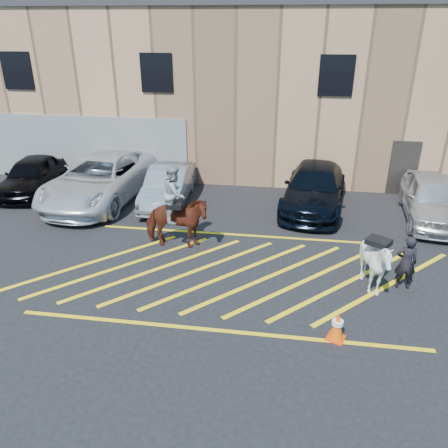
# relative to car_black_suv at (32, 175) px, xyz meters

# --- Properties ---
(ground) EXTENTS (90.00, 90.00, 0.00)m
(ground) POSITION_rel_car_black_suv_xyz_m (8.99, -5.07, -0.72)
(ground) COLOR black
(ground) RESTS_ON ground
(car_black_suv) EXTENTS (2.15, 4.38, 1.44)m
(car_black_suv) POSITION_rel_car_black_suv_xyz_m (0.00, 0.00, 0.00)
(car_black_suv) COLOR black
(car_black_suv) RESTS_ON ground
(car_white_pickup) EXTENTS (3.33, 6.44, 1.74)m
(car_white_pickup) POSITION_rel_car_black_suv_xyz_m (3.17, -0.44, 0.15)
(car_white_pickup) COLOR silver
(car_white_pickup) RESTS_ON ground
(car_silver_sedan) EXTENTS (1.70, 4.33, 1.40)m
(car_silver_sedan) POSITION_rel_car_black_suv_xyz_m (5.86, -0.37, -0.02)
(car_silver_sedan) COLOR #9397A0
(car_silver_sedan) RESTS_ON ground
(car_blue_suv) EXTENTS (2.84, 5.52, 1.53)m
(car_blue_suv) POSITION_rel_car_black_suv_xyz_m (11.44, 0.05, 0.05)
(car_blue_suv) COLOR black
(car_blue_suv) RESTS_ON ground
(car_white_suv) EXTENTS (2.31, 4.78, 1.57)m
(car_white_suv) POSITION_rel_car_black_suv_xyz_m (15.50, -0.58, 0.07)
(car_white_suv) COLOR silver
(car_white_suv) RESTS_ON ground
(handler) EXTENTS (0.55, 0.37, 1.50)m
(handler) POSITION_rel_car_black_suv_xyz_m (13.56, -5.36, 0.03)
(handler) COLOR black
(handler) RESTS_ON ground
(warehouse) EXTENTS (32.42, 10.20, 7.30)m
(warehouse) POSITION_rel_car_black_suv_xyz_m (8.98, 6.92, 2.93)
(warehouse) COLOR tan
(warehouse) RESTS_ON ground
(hatching_zone) EXTENTS (12.60, 5.12, 0.01)m
(hatching_zone) POSITION_rel_car_black_suv_xyz_m (8.99, -5.37, -0.71)
(hatching_zone) COLOR yellow
(hatching_zone) RESTS_ON ground
(mounted_bay) EXTENTS (2.05, 0.99, 2.66)m
(mounted_bay) POSITION_rel_car_black_suv_xyz_m (7.09, -4.00, 0.35)
(mounted_bay) COLOR #572614
(mounted_bay) RESTS_ON ground
(saddled_white) EXTENTS (1.87, 1.92, 1.60)m
(saddled_white) POSITION_rel_car_black_suv_xyz_m (12.73, -5.61, 0.09)
(saddled_white) COLOR silver
(saddled_white) RESTS_ON ground
(traffic_cone) EXTENTS (0.49, 0.49, 0.73)m
(traffic_cone) POSITION_rel_car_black_suv_xyz_m (11.65, -7.77, -0.35)
(traffic_cone) COLOR #F9380A
(traffic_cone) RESTS_ON ground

